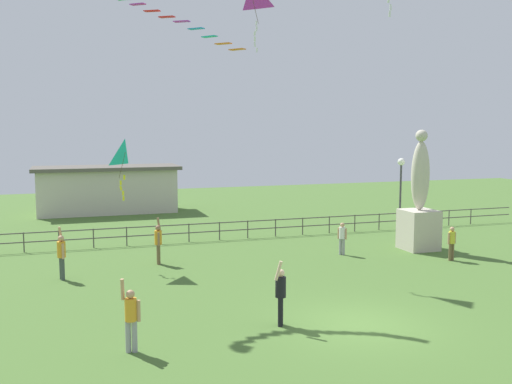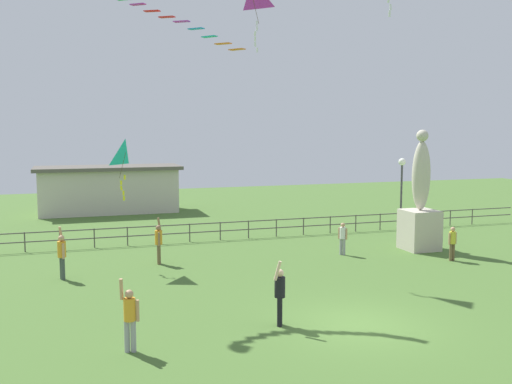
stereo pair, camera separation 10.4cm
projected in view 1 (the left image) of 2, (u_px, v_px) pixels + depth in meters
The scene contains 12 objects.
ground_plane at pixel (359, 324), 17.34m from camera, with size 80.00×80.00×0.00m, color #476B2D.
statue_monument at pixel (419, 210), 27.83m from camera, with size 1.55×1.55×5.75m.
lamppost at pixel (401, 182), 28.99m from camera, with size 0.36×0.36×4.34m.
person_0 at pixel (158, 241), 24.89m from camera, with size 0.31×0.51×1.99m.
person_1 at pixel (62, 254), 22.33m from camera, with size 0.32×0.55×2.04m.
person_2 at pixel (342, 236), 26.74m from camera, with size 0.33×0.36×1.50m.
person_3 at pixel (281, 292), 17.14m from camera, with size 0.42×0.50×2.01m.
person_4 at pixel (131, 316), 15.10m from camera, with size 0.50×0.35×1.96m.
person_5 at pixel (452, 241), 25.59m from camera, with size 0.45×0.28×1.51m.
kite_1 at pixel (125, 154), 24.03m from camera, with size 0.92×1.00×2.57m.
waterfront_railing at pixel (223, 228), 30.35m from camera, with size 36.03×0.06×0.95m.
pavilion_building at pixel (107, 189), 39.99m from camera, with size 9.75×3.85×3.21m.
Camera 1 is at (-8.22, -14.97, 5.85)m, focal length 40.78 mm.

